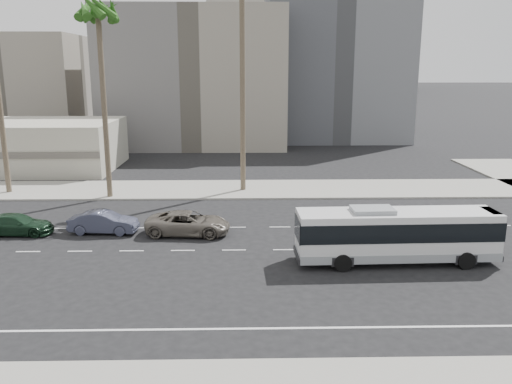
{
  "coord_description": "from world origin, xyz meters",
  "views": [
    {
      "loc": [
        -5.34,
        -29.04,
        10.45
      ],
      "look_at": [
        -4.62,
        4.0,
        2.56
      ],
      "focal_mm": 36.66,
      "sensor_mm": 36.0,
      "label": 1
    }
  ],
  "objects_px": {
    "city_bus": "(397,234)",
    "car_a": "(188,223)",
    "car_b": "(104,222)",
    "palm_mid": "(98,16)",
    "car_c": "(17,224)"
  },
  "relations": [
    {
      "from": "city_bus",
      "to": "car_a",
      "type": "height_order",
      "value": "city_bus"
    },
    {
      "from": "city_bus",
      "to": "palm_mid",
      "type": "distance_m",
      "value": 27.54
    },
    {
      "from": "car_a",
      "to": "palm_mid",
      "type": "bearing_deg",
      "value": 41.77
    },
    {
      "from": "city_bus",
      "to": "palm_mid",
      "type": "xyz_separation_m",
      "value": [
        -19.35,
        14.99,
        12.63
      ]
    },
    {
      "from": "car_b",
      "to": "palm_mid",
      "type": "distance_m",
      "value": 16.59
    },
    {
      "from": "car_b",
      "to": "car_c",
      "type": "height_order",
      "value": "car_b"
    },
    {
      "from": "car_b",
      "to": "palm_mid",
      "type": "bearing_deg",
      "value": 15.9
    },
    {
      "from": "car_b",
      "to": "car_c",
      "type": "xyz_separation_m",
      "value": [
        -5.5,
        -0.16,
        -0.06
      ]
    },
    {
      "from": "city_bus",
      "to": "car_c",
      "type": "bearing_deg",
      "value": 164.96
    },
    {
      "from": "car_a",
      "to": "palm_mid",
      "type": "xyz_separation_m",
      "value": [
        -7.45,
        9.77,
        13.53
      ]
    },
    {
      "from": "city_bus",
      "to": "car_b",
      "type": "height_order",
      "value": "city_bus"
    },
    {
      "from": "car_b",
      "to": "palm_mid",
      "type": "height_order",
      "value": "palm_mid"
    },
    {
      "from": "city_bus",
      "to": "car_a",
      "type": "relative_size",
      "value": 2.04
    },
    {
      "from": "city_bus",
      "to": "car_c",
      "type": "distance_m",
      "value": 23.57
    },
    {
      "from": "car_c",
      "to": "palm_mid",
      "type": "bearing_deg",
      "value": -19.47
    }
  ]
}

